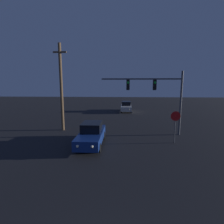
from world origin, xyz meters
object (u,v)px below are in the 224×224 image
at_px(car_far, 126,107).
at_px(stop_sign, 175,121).
at_px(traffic_signal_mast, 158,92).
at_px(car_near, 92,134).
at_px(utility_pole, 61,87).

height_order(car_far, stop_sign, stop_sign).
distance_m(car_far, traffic_signal_mast, 13.88).
distance_m(car_near, stop_sign, 6.45).
height_order(traffic_signal_mast, utility_pole, utility_pole).
distance_m(traffic_signal_mast, utility_pole, 9.06).
distance_m(stop_sign, utility_pole, 10.74).
bearing_deg(car_far, utility_pole, 63.29).
bearing_deg(stop_sign, traffic_signal_mast, 111.77).
bearing_deg(stop_sign, car_far, 102.30).
height_order(traffic_signal_mast, stop_sign, traffic_signal_mast).
distance_m(car_near, traffic_signal_mast, 6.92).
height_order(car_near, traffic_signal_mast, traffic_signal_mast).
xyz_separation_m(car_far, traffic_signal_mast, (2.48, -13.30, 3.07)).
relative_size(car_far, utility_pole, 0.58).
height_order(car_near, stop_sign, stop_sign).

